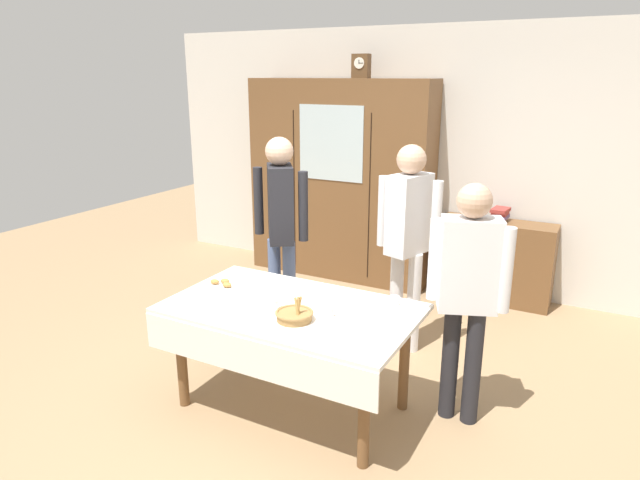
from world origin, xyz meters
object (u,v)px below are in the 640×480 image
person_behind_table_right (408,229)px  bookshelf_low (496,261)px  book_stack (500,214)px  tea_cup_near_right (328,312)px  dining_table (289,323)px  wall_cabinet (340,181)px  spoon_near_right (376,335)px  spoon_near_left (316,336)px  person_behind_table_left (468,283)px  mantel_clock (361,66)px  tea_cup_center (274,304)px  person_near_right_end (281,217)px  pastry_plate (221,286)px  spoon_far_left (276,285)px  bread_basket (294,315)px  tea_cup_mid_right (394,302)px

person_behind_table_right → bookshelf_low: bearing=72.6°
book_stack → tea_cup_near_right: bearing=-101.6°
dining_table → bookshelf_low: bearing=72.6°
wall_cabinet → tea_cup_near_right: wall_cabinet is taller
spoon_near_right → spoon_near_left: bearing=-149.6°
person_behind_table_left → spoon_near_left: bearing=-134.1°
spoon_near_left → person_behind_table_left: person_behind_table_left is taller
wall_cabinet → mantel_clock: mantel_clock is taller
tea_cup_center → person_near_right_end: bearing=119.5°
pastry_plate → spoon_far_left: (0.33, 0.21, -0.01)m
wall_cabinet → person_behind_table_left: bearing=-47.9°
tea_cup_near_right → pastry_plate: (-0.91, 0.08, -0.02)m
book_stack → pastry_plate: (-1.45, -2.55, -0.13)m
person_near_right_end → bread_basket: bearing=-54.8°
person_behind_table_right → tea_cup_mid_right: bearing=-75.8°
mantel_clock → spoon_far_left: bearing=-80.5°
tea_cup_mid_right → bread_basket: bearing=-132.8°
spoon_near_left → person_near_right_end: 1.65m
tea_cup_near_right → spoon_near_right: bearing=-16.7°
book_stack → pastry_plate: bearing=-119.6°
dining_table → bookshelf_low: size_ratio=1.49×
spoon_near_right → person_behind_table_right: person_behind_table_right is taller
spoon_near_left → person_near_right_end: size_ratio=0.07×
book_stack → spoon_near_left: size_ratio=1.94×
bread_basket → spoon_near_right: bearing=4.7°
pastry_plate → person_behind_table_right: (1.00, 1.12, 0.28)m
tea_cup_near_right → spoon_near_right: 0.38m
tea_cup_near_right → person_near_right_end: 1.39m
dining_table → person_behind_table_right: bearing=72.5°
dining_table → tea_cup_center: bearing=-150.0°
spoon_near_right → spoon_near_left: (-0.30, -0.18, 0.00)m
spoon_near_right → spoon_near_left: 0.35m
wall_cabinet → mantel_clock: 1.23m
spoon_near_left → spoon_near_right: bearing=30.4°
spoon_far_left → spoon_near_left: size_ratio=1.00×
pastry_plate → bookshelf_low: bearing=60.4°
tea_cup_center → person_behind_table_right: size_ratio=0.08×
person_behind_table_right → dining_table: bearing=-107.5°
book_stack → bread_basket: (-0.70, -2.78, -0.11)m
spoon_near_right → person_behind_table_right: size_ratio=0.07×
tea_cup_mid_right → spoon_near_left: (-0.24, -0.64, -0.02)m
book_stack → spoon_near_left: 2.96m
spoon_near_left → wall_cabinet: bearing=113.6°
mantel_clock → pastry_plate: mantel_clock is taller
spoon_far_left → spoon_near_left: (0.64, -0.58, 0.00)m
pastry_plate → person_behind_table_left: size_ratio=0.18×
spoon_near_left → spoon_far_left: bearing=138.1°
bookshelf_low → book_stack: bearing=76.0°
tea_cup_mid_right → spoon_near_right: tea_cup_mid_right is taller
pastry_plate → person_near_right_end: (-0.05, 0.90, 0.30)m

